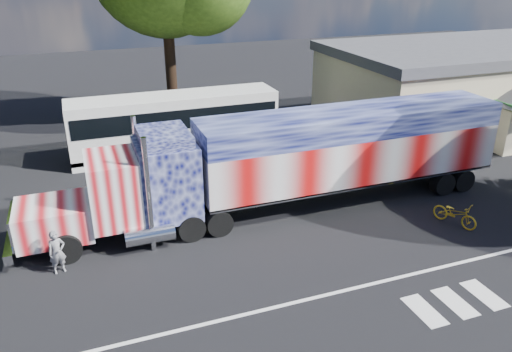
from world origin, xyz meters
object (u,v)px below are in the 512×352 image
object	(u,v)px
bicycle	(455,214)
coach_bus	(175,123)
woman	(57,252)
semi_truck	(297,159)

from	to	relation	value
bicycle	coach_bus	bearing A→B (deg)	104.06
woman	bicycle	distance (m)	15.66
semi_truck	bicycle	size ratio (longest dim) A/B	11.16
woman	bicycle	bearing A→B (deg)	-22.38
semi_truck	bicycle	distance (m)	6.96
bicycle	woman	bearing A→B (deg)	150.42
coach_bus	bicycle	world-z (taller)	coach_bus
coach_bus	bicycle	size ratio (longest dim) A/B	6.04
woman	bicycle	xyz separation A→B (m)	(15.52, -2.06, -0.31)
semi_truck	bicycle	xyz separation A→B (m)	(5.57, -3.74, -1.84)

